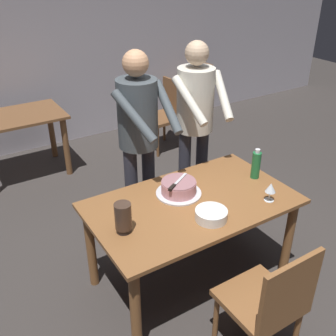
{
  "coord_description": "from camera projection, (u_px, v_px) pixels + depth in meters",
  "views": [
    {
      "loc": [
        -1.41,
        -1.93,
        2.34
      ],
      "look_at": [
        -0.03,
        0.29,
        0.9
      ],
      "focal_mm": 42.21,
      "sensor_mm": 36.0,
      "label": 1
    }
  ],
  "objects": [
    {
      "name": "ground_plane",
      "position": [
        190.0,
        278.0,
        3.22
      ],
      "size": [
        14.0,
        14.0,
        0.0
      ],
      "primitive_type": "plane",
      "color": "#383330"
    },
    {
      "name": "back_wall",
      "position": [
        48.0,
        42.0,
        4.92
      ],
      "size": [
        10.0,
        0.12,
        2.7
      ],
      "primitive_type": "cube",
      "color": "#ADA8B2",
      "rests_on": "ground_plane"
    },
    {
      "name": "main_dining_table",
      "position": [
        192.0,
        214.0,
        2.91
      ],
      "size": [
        1.5,
        0.88,
        0.75
      ],
      "color": "brown",
      "rests_on": "ground_plane"
    },
    {
      "name": "cake_on_platter",
      "position": [
        179.0,
        188.0,
        2.92
      ],
      "size": [
        0.34,
        0.34,
        0.11
      ],
      "color": "silver",
      "rests_on": "main_dining_table"
    },
    {
      "name": "cake_knife",
      "position": [
        174.0,
        185.0,
        2.83
      ],
      "size": [
        0.24,
        0.16,
        0.02
      ],
      "color": "silver",
      "rests_on": "cake_on_platter"
    },
    {
      "name": "plate_stack",
      "position": [
        211.0,
        215.0,
        2.65
      ],
      "size": [
        0.22,
        0.22,
        0.07
      ],
      "color": "white",
      "rests_on": "main_dining_table"
    },
    {
      "name": "wine_glass_near",
      "position": [
        271.0,
        188.0,
        2.82
      ],
      "size": [
        0.08,
        0.08,
        0.14
      ],
      "color": "silver",
      "rests_on": "main_dining_table"
    },
    {
      "name": "water_bottle",
      "position": [
        256.0,
        165.0,
        3.11
      ],
      "size": [
        0.07,
        0.07,
        0.25
      ],
      "color": "#1E6B38",
      "rests_on": "main_dining_table"
    },
    {
      "name": "hurricane_lamp",
      "position": [
        123.0,
        218.0,
        2.5
      ],
      "size": [
        0.11,
        0.11,
        0.21
      ],
      "color": "black",
      "rests_on": "main_dining_table"
    },
    {
      "name": "person_cutting_cake",
      "position": [
        139.0,
        132.0,
        3.15
      ],
      "size": [
        0.46,
        0.57,
        1.72
      ],
      "color": "#2D2D38",
      "rests_on": "ground_plane"
    },
    {
      "name": "person_standing_beside",
      "position": [
        195.0,
        117.0,
        3.44
      ],
      "size": [
        0.46,
        0.57,
        1.72
      ],
      "color": "#2D2D38",
      "rests_on": "ground_plane"
    },
    {
      "name": "chair_near_side",
      "position": [
        269.0,
        301.0,
        2.37
      ],
      "size": [
        0.44,
        0.44,
        0.9
      ],
      "color": "brown",
      "rests_on": "ground_plane"
    },
    {
      "name": "background_table",
      "position": [
        19.0,
        129.0,
        4.46
      ],
      "size": [
        1.0,
        0.7,
        0.74
      ],
      "color": "brown",
      "rests_on": "ground_plane"
    },
    {
      "name": "background_chair_0",
      "position": [
        166.0,
        112.0,
        5.15
      ],
      "size": [
        0.47,
        0.47,
        0.9
      ],
      "color": "brown",
      "rests_on": "ground_plane"
    },
    {
      "name": "background_chair_1",
      "position": [
        195.0,
        90.0,
        5.97
      ],
      "size": [
        0.48,
        0.48,
        0.9
      ],
      "color": "brown",
      "rests_on": "ground_plane"
    }
  ]
}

